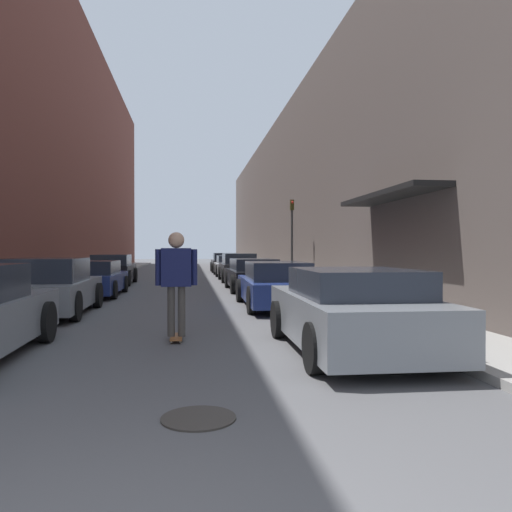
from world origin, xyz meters
The scene contains 17 objects.
ground centered at (0.00, 22.28, 0.00)m, with size 122.56×122.56×0.00m, color #515154.
curb_strip_left centered at (-4.87, 27.85, 0.06)m, with size 1.80×55.71×0.12m.
curb_strip_right centered at (4.87, 27.85, 0.06)m, with size 1.80×55.71×0.12m.
building_row_left centered at (-7.77, 27.85, 7.88)m, with size 4.90×55.71×15.75m.
building_row_right centered at (7.77, 27.85, 4.80)m, with size 4.90×55.71×9.60m.
parked_car_left_1 centered at (-2.92, 10.55, 0.66)m, with size 2.03×4.29×1.37m.
parked_car_left_2 centered at (-2.80, 15.52, 0.58)m, with size 1.95×4.39×1.20m.
parked_car_left_3 centered at (-3.01, 21.20, 0.66)m, with size 1.89×4.26×1.36m.
parked_car_right_0 centered at (2.97, 5.40, 0.63)m, with size 2.01×4.26×1.28m.
parked_car_right_1 centered at (2.82, 11.42, 0.61)m, with size 1.87×4.72×1.24m.
parked_car_right_2 centered at (2.89, 17.05, 0.61)m, with size 1.94×4.66×1.23m.
parked_car_right_3 centered at (2.89, 22.83, 0.67)m, with size 1.86×4.44×1.39m.
parked_car_right_4 centered at (2.94, 28.08, 0.60)m, with size 2.00×4.19×1.22m.
parked_car_right_5 centered at (2.89, 32.97, 0.65)m, with size 1.91×3.97×1.34m.
skateboarder centered at (0.26, 6.71, 1.16)m, with size 0.72×0.78×1.88m.
manhole_cover centered at (0.57, 2.63, 0.01)m, with size 0.70×0.70×0.02m.
traffic_light centered at (4.87, 19.19, 2.35)m, with size 0.16×0.22×3.62m.
Camera 1 is at (0.50, -2.01, 1.57)m, focal length 35.00 mm.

